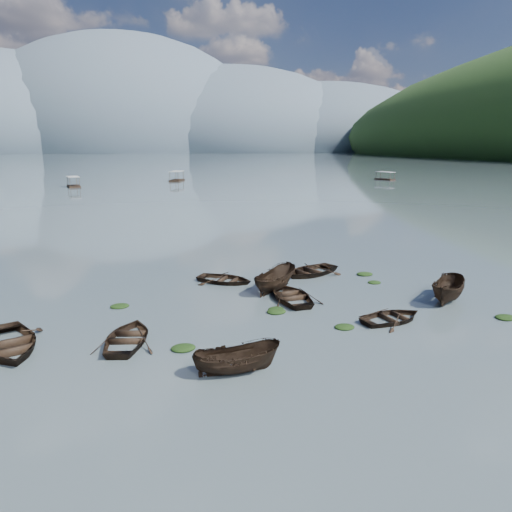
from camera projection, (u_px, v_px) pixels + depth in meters
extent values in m
plane|color=#4A575C|center=(311.00, 360.00, 20.53)|extent=(2400.00, 2400.00, 0.00)
ellipsoid|color=#475666|center=(14.00, 152.00, 823.99)|extent=(520.00, 520.00, 280.00)
ellipsoid|color=#475666|center=(128.00, 152.00, 864.36)|extent=(520.00, 520.00, 340.00)
ellipsoid|color=#475666|center=(232.00, 151.00, 904.72)|extent=(520.00, 520.00, 260.00)
ellipsoid|color=#475666|center=(318.00, 151.00, 941.06)|extent=(520.00, 520.00, 220.00)
imported|color=black|center=(9.00, 350.00, 21.58)|extent=(5.31, 6.10, 1.06)
imported|color=black|center=(129.00, 342.00, 22.44)|extent=(3.74, 4.70, 0.87)
imported|color=black|center=(237.00, 372.00, 19.43)|extent=(3.90, 1.68, 1.48)
imported|color=black|center=(291.00, 299.00, 28.69)|extent=(3.56, 4.71, 0.92)
imported|color=black|center=(392.00, 321.00, 25.15)|extent=(4.34, 3.55, 0.79)
imported|color=black|center=(448.00, 301.00, 28.41)|extent=(4.32, 4.29, 1.71)
imported|color=black|center=(225.00, 282.00, 32.27)|extent=(4.99, 4.68, 0.84)
imported|color=black|center=(311.00, 274.00, 34.29)|extent=(5.69, 5.14, 0.97)
imported|color=black|center=(275.00, 290.00, 30.56)|extent=(4.26, 4.35, 1.71)
ellipsoid|color=black|center=(183.00, 349.00, 21.62)|extent=(1.18, 0.96, 0.26)
ellipsoid|color=black|center=(276.00, 313.00, 26.39)|extent=(1.12, 0.90, 0.25)
ellipsoid|color=black|center=(344.00, 328.00, 24.15)|extent=(1.08, 0.87, 0.23)
ellipsoid|color=black|center=(374.00, 283.00, 32.10)|extent=(0.94, 0.80, 0.21)
ellipsoid|color=black|center=(505.00, 318.00, 25.49)|extent=(1.17, 0.93, 0.24)
ellipsoid|color=black|center=(120.00, 307.00, 27.31)|extent=(1.12, 0.90, 0.24)
ellipsoid|color=black|center=(276.00, 310.00, 26.87)|extent=(0.93, 0.77, 0.19)
ellipsoid|color=black|center=(365.00, 275.00, 34.12)|extent=(1.21, 0.97, 0.26)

